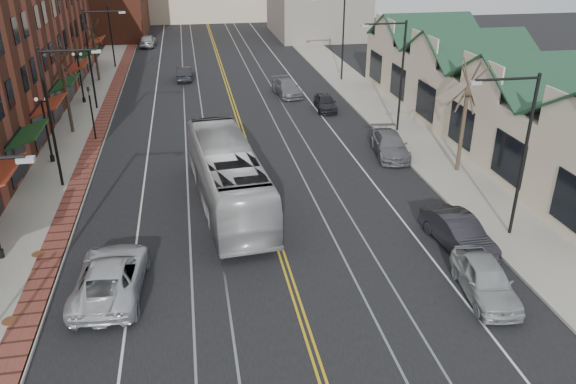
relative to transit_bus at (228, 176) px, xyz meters
name	(u,v)px	position (x,y,z in m)	size (l,w,h in m)	color
ground	(310,341)	(2.00, -11.88, -1.75)	(160.00, 160.00, 0.00)	black
sidewalk_left	(66,161)	(-10.00, 8.12, -1.68)	(4.00, 120.00, 0.15)	gray
sidewalk_right	(413,139)	(14.00, 8.12, -1.68)	(4.00, 120.00, 0.15)	gray
building_right	(495,105)	(20.00, 8.12, 0.55)	(8.00, 36.00, 4.60)	beige
streetlight_l_1	(56,104)	(-9.05, 4.12, 3.28)	(3.33, 0.25, 8.00)	black
streetlight_l_2	(94,49)	(-9.05, 20.12, 3.28)	(3.33, 0.25, 8.00)	black
streetlight_l_3	(114,21)	(-9.05, 36.12, 3.28)	(3.33, 0.25, 8.00)	black
streetlight_r_0	(518,141)	(13.05, -5.88, 3.28)	(3.33, 0.25, 8.00)	black
streetlight_r_1	(397,65)	(13.05, 10.12, 3.28)	(3.33, 0.25, 8.00)	black
streetlight_r_2	(339,30)	(13.05, 26.12, 3.28)	(3.33, 0.25, 8.00)	black
lamppost_l_2	(47,131)	(-10.80, 8.12, 0.45)	(0.84, 0.28, 4.27)	black
lamppost_l_3	(81,79)	(-10.80, 22.12, 0.45)	(0.84, 0.28, 4.27)	black
tree_left_near	(65,87)	(-10.50, 14.12, 1.76)	(1.78, 1.37, 6.48)	#382B21
tree_left_far	(95,48)	(-10.50, 30.12, 1.53)	(1.66, 1.28, 6.02)	#382B21
tree_right_mid	(464,115)	(14.50, 2.12, 2.00)	(1.90, 1.46, 6.93)	#382B21
manhole_mid	(10,321)	(-9.20, -8.88, -1.59)	(0.60, 0.60, 0.02)	#592D19
manhole_far	(38,254)	(-9.20, -3.88, -1.59)	(0.60, 0.60, 0.02)	#592D19
traffic_signal	(91,109)	(-8.60, 12.12, 0.60)	(0.18, 0.15, 3.80)	black
transit_bus	(228,176)	(0.00, 0.00, 0.00)	(2.94, 12.57, 3.50)	silver
parked_suv	(111,276)	(-5.50, -7.40, -0.94)	(2.67, 5.80, 1.61)	silver
parked_car_a	(485,279)	(9.74, -10.35, -0.98)	(1.83, 4.54, 1.55)	#ABB0B3
parked_car_b	(458,232)	(10.41, -6.46, -0.97)	(1.65, 4.74, 1.56)	black
parked_car_c	(390,145)	(11.30, 5.67, -1.02)	(2.06, 5.06, 1.47)	slate
parked_car_d	(325,102)	(9.50, 16.59, -1.08)	(1.59, 3.96, 1.35)	black
distant_car_left	(185,73)	(-2.03, 29.24, -1.07)	(1.44, 4.13, 1.36)	black
distant_car_right	(287,88)	(7.14, 21.79, -1.05)	(1.95, 4.81, 1.40)	slate
distant_car_far	(148,41)	(-6.50, 47.99, -0.96)	(1.86, 4.62, 1.57)	#A1A3A8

